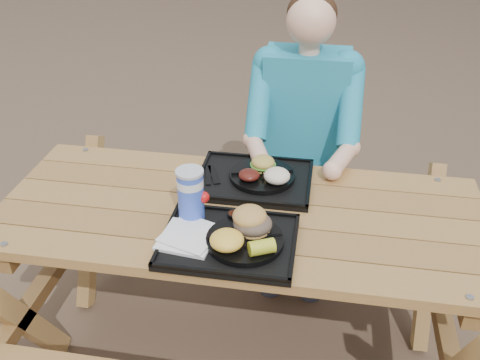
# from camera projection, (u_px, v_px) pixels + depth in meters

# --- Properties ---
(ground) EXTENTS (60.00, 60.00, 0.00)m
(ground) POSITION_uv_depth(u_px,v_px,m) (240.00, 348.00, 2.37)
(ground) COLOR #999999
(ground) RESTS_ON ground
(picnic_table) EXTENTS (1.80, 1.49, 0.75)m
(picnic_table) POSITION_uv_depth(u_px,v_px,m) (240.00, 285.00, 2.17)
(picnic_table) COLOR #999999
(picnic_table) RESTS_ON ground
(tray_near) EXTENTS (0.45, 0.35, 0.02)m
(tray_near) POSITION_uv_depth(u_px,v_px,m) (229.00, 242.00, 1.80)
(tray_near) COLOR black
(tray_near) RESTS_ON picnic_table
(tray_far) EXTENTS (0.45, 0.35, 0.02)m
(tray_far) POSITION_uv_depth(u_px,v_px,m) (254.00, 180.00, 2.13)
(tray_far) COLOR black
(tray_far) RESTS_ON picnic_table
(plate_near) EXTENTS (0.26, 0.26, 0.02)m
(plate_near) POSITION_uv_depth(u_px,v_px,m) (245.00, 240.00, 1.77)
(plate_near) COLOR black
(plate_near) RESTS_ON tray_near
(plate_far) EXTENTS (0.26, 0.26, 0.02)m
(plate_far) POSITION_uv_depth(u_px,v_px,m) (262.00, 176.00, 2.12)
(plate_far) COLOR black
(plate_far) RESTS_ON tray_far
(napkin_stack) EXTENTS (0.20, 0.20, 0.02)m
(napkin_stack) POSITION_uv_depth(u_px,v_px,m) (188.00, 237.00, 1.79)
(napkin_stack) COLOR white
(napkin_stack) RESTS_ON tray_near
(soda_cup) EXTENTS (0.09, 0.09, 0.18)m
(soda_cup) POSITION_uv_depth(u_px,v_px,m) (191.00, 196.00, 1.85)
(soda_cup) COLOR blue
(soda_cup) RESTS_ON tray_near
(condiment_bbq) EXTENTS (0.05, 0.05, 0.03)m
(condiment_bbq) POSITION_uv_depth(u_px,v_px,m) (234.00, 217.00, 1.88)
(condiment_bbq) COLOR black
(condiment_bbq) RESTS_ON tray_near
(condiment_mustard) EXTENTS (0.05, 0.05, 0.03)m
(condiment_mustard) POSITION_uv_depth(u_px,v_px,m) (253.00, 215.00, 1.89)
(condiment_mustard) COLOR orange
(condiment_mustard) RESTS_ON tray_near
(sandwich) EXTENTS (0.12, 0.12, 0.13)m
(sandwich) POSITION_uv_depth(u_px,v_px,m) (253.00, 215.00, 1.77)
(sandwich) COLOR #C79146
(sandwich) RESTS_ON plate_near
(mac_cheese) EXTENTS (0.11, 0.11, 0.06)m
(mac_cheese) POSITION_uv_depth(u_px,v_px,m) (227.00, 240.00, 1.71)
(mac_cheese) COLOR yellow
(mac_cheese) RESTS_ON plate_near
(corn_cob) EXTENTS (0.11, 0.11, 0.05)m
(corn_cob) POSITION_uv_depth(u_px,v_px,m) (262.00, 247.00, 1.69)
(corn_cob) COLOR #CDD12C
(corn_cob) RESTS_ON plate_near
(cutlery_far) EXTENTS (0.08, 0.15, 0.01)m
(cutlery_far) POSITION_uv_depth(u_px,v_px,m) (214.00, 174.00, 2.14)
(cutlery_far) COLOR black
(cutlery_far) RESTS_ON tray_far
(burger) EXTENTS (0.10, 0.10, 0.09)m
(burger) POSITION_uv_depth(u_px,v_px,m) (263.00, 160.00, 2.13)
(burger) COLOR gold
(burger) RESTS_ON plate_far
(baked_beans) EXTENTS (0.08, 0.08, 0.04)m
(baked_beans) POSITION_uv_depth(u_px,v_px,m) (249.00, 175.00, 2.07)
(baked_beans) COLOR #4F150F
(baked_beans) RESTS_ON plate_far
(potato_salad) EXTENTS (0.10, 0.10, 0.06)m
(potato_salad) POSITION_uv_depth(u_px,v_px,m) (277.00, 176.00, 2.05)
(potato_salad) COLOR #F3E4CE
(potato_salad) RESTS_ON plate_far
(diner) EXTENTS (0.48, 0.84, 1.28)m
(diner) POSITION_uv_depth(u_px,v_px,m) (302.00, 152.00, 2.58)
(diner) COLOR #1BBEA7
(diner) RESTS_ON ground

